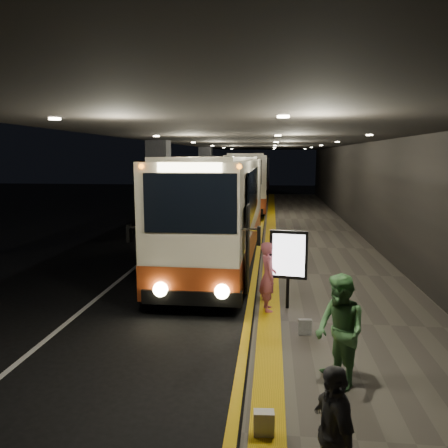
# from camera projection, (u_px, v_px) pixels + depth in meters

# --- Properties ---
(ground) EXTENTS (90.00, 90.00, 0.00)m
(ground) POSITION_uv_depth(u_px,v_px,m) (176.00, 283.00, 13.25)
(ground) COLOR black
(lane_line_white) EXTENTS (0.12, 50.00, 0.01)m
(lane_line_white) POSITION_uv_depth(u_px,v_px,m) (160.00, 247.00, 18.35)
(lane_line_white) COLOR silver
(lane_line_white) RESTS_ON ground
(kerb_stripe_yellow) EXTENTS (0.18, 50.00, 0.01)m
(kerb_stripe_yellow) POSITION_uv_depth(u_px,v_px,m) (258.00, 250.00, 17.90)
(kerb_stripe_yellow) COLOR gold
(kerb_stripe_yellow) RESTS_ON ground
(sidewalk) EXTENTS (4.50, 50.00, 0.15)m
(sidewalk) POSITION_uv_depth(u_px,v_px,m) (318.00, 249.00, 17.64)
(sidewalk) COLOR #514C44
(sidewalk) RESTS_ON ground
(tactile_strip) EXTENTS (0.50, 50.00, 0.01)m
(tactile_strip) POSITION_uv_depth(u_px,v_px,m) (271.00, 246.00, 17.83)
(tactile_strip) COLOR gold
(tactile_strip) RESTS_ON sidewalk
(terminal_wall) EXTENTS (0.10, 50.00, 6.00)m
(terminal_wall) POSITION_uv_depth(u_px,v_px,m) (379.00, 177.00, 16.94)
(terminal_wall) COLOR black
(terminal_wall) RESTS_ON ground
(support_columns) EXTENTS (0.80, 24.80, 4.40)m
(support_columns) POSITION_uv_depth(u_px,v_px,m) (159.00, 198.00, 17.00)
(support_columns) COLOR black
(support_columns) RESTS_ON ground
(canopy) EXTENTS (9.00, 50.00, 0.40)m
(canopy) POSITION_uv_depth(u_px,v_px,m) (264.00, 136.00, 17.18)
(canopy) COLOR black
(canopy) RESTS_ON support_columns
(coach_main) EXTENTS (2.62, 11.86, 3.68)m
(coach_main) POSITION_uv_depth(u_px,v_px,m) (220.00, 213.00, 15.68)
(coach_main) COLOR beige
(coach_main) RESTS_ON ground
(coach_second) EXTENTS (2.84, 12.31, 3.85)m
(coach_second) POSITION_uv_depth(u_px,v_px,m) (248.00, 183.00, 31.59)
(coach_second) COLOR beige
(coach_second) RESTS_ON ground
(coach_third) EXTENTS (3.13, 11.72, 3.64)m
(coach_third) POSITION_uv_depth(u_px,v_px,m) (252.00, 178.00, 41.34)
(coach_third) COLOR beige
(coach_third) RESTS_ON ground
(passenger_boarding) EXTENTS (0.51, 0.67, 1.67)m
(passenger_boarding) POSITION_uv_depth(u_px,v_px,m) (268.00, 277.00, 10.34)
(passenger_boarding) COLOR #B55461
(passenger_boarding) RESTS_ON sidewalk
(passenger_waiting_green) EXTENTS (0.86, 1.03, 1.82)m
(passenger_waiting_green) POSITION_uv_depth(u_px,v_px,m) (340.00, 331.00, 6.92)
(passenger_waiting_green) COLOR #457C47
(passenger_waiting_green) RESTS_ON sidewalk
(passenger_waiting_grey) EXTENTS (0.68, 0.99, 1.54)m
(passenger_waiting_grey) POSITION_uv_depth(u_px,v_px,m) (333.00, 435.00, 4.57)
(passenger_waiting_grey) COLOR #515056
(passenger_waiting_grey) RESTS_ON sidewalk
(bag_polka) EXTENTS (0.28, 0.14, 0.33)m
(bag_polka) POSITION_uv_depth(u_px,v_px,m) (305.00, 327.00, 9.02)
(bag_polka) COLOR black
(bag_polka) RESTS_ON sidewalk
(bag_plain) EXTENTS (0.28, 0.18, 0.34)m
(bag_plain) POSITION_uv_depth(u_px,v_px,m) (264.00, 423.00, 5.76)
(bag_plain) COLOR silver
(bag_plain) RESTS_ON sidewalk
(info_sign) EXTENTS (0.91, 0.24, 1.91)m
(info_sign) POSITION_uv_depth(u_px,v_px,m) (288.00, 256.00, 10.42)
(info_sign) COLOR black
(info_sign) RESTS_ON sidewalk
(stanchion_post) EXTENTS (0.05, 0.05, 1.08)m
(stanchion_post) POSITION_uv_depth(u_px,v_px,m) (270.00, 275.00, 11.59)
(stanchion_post) COLOR black
(stanchion_post) RESTS_ON sidewalk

